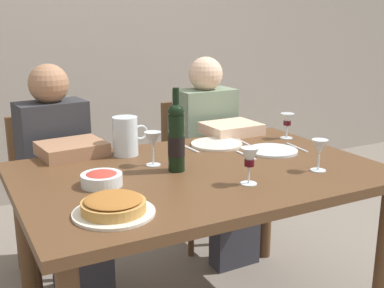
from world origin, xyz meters
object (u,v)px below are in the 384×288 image
object	(u,v)px
salad_bowl	(102,178)
wine_bottle	(176,137)
wine_glass_centre	(319,149)
chair_left	(50,184)
diner_left	(62,175)
wine_glass_right_diner	(249,159)
diner_right	(215,152)
wine_glass_spare	(153,141)
dinner_plate_right_setting	(272,151)
water_pitcher	(126,138)
wine_glass_left_diner	(287,121)
chair_right	(195,161)
dinner_plate_left_setting	(217,144)
dining_table	(200,190)
baked_tart	(114,206)

from	to	relation	value
salad_bowl	wine_bottle	bearing A→B (deg)	5.64
wine_glass_centre	wine_bottle	bearing A→B (deg)	152.03
chair_left	diner_left	world-z (taller)	diner_left
wine_glass_right_diner	diner_right	world-z (taller)	diner_right
wine_glass_spare	dinner_plate_right_setting	xyz separation A→B (m)	(0.59, -0.07, -0.10)
water_pitcher	chair_left	distance (m)	0.67
wine_glass_left_diner	diner_right	bearing A→B (deg)	118.46
wine_glass_right_diner	diner_left	world-z (taller)	diner_left
wine_glass_left_diner	wine_glass_centre	xyz separation A→B (m)	(-0.24, -0.50, 0.00)
wine_glass_right_diner	dinner_plate_right_setting	bearing A→B (deg)	42.38
wine_glass_right_diner	chair_right	distance (m)	1.24
wine_glass_right_diner	wine_glass_centre	world-z (taller)	wine_glass_right_diner
water_pitcher	wine_glass_right_diner	distance (m)	0.66
chair_right	wine_glass_centre	bearing A→B (deg)	87.67
wine_bottle	dinner_plate_left_setting	size ratio (longest dim) A/B	1.36
dining_table	chair_left	bearing A→B (deg)	117.75
baked_tart	diner_right	xyz separation A→B (m)	(0.93, 0.93, -0.17)
dinner_plate_right_setting	chair_left	size ratio (longest dim) A/B	0.28
baked_tart	dinner_plate_left_setting	bearing A→B (deg)	38.73
wine_bottle	water_pitcher	bearing A→B (deg)	107.89
wine_glass_left_diner	diner_right	distance (m)	0.50
salad_bowl	chair_right	xyz separation A→B (m)	(0.88, 0.88, -0.29)
wine_glass_spare	dinner_plate_right_setting	world-z (taller)	wine_glass_spare
salad_bowl	wine_glass_spare	bearing A→B (deg)	28.07
salad_bowl	wine_glass_left_diner	world-z (taller)	wine_glass_left_diner
baked_tart	chair_left	xyz separation A→B (m)	(0.02, 1.16, -0.29)
wine_glass_centre	dinner_plate_left_setting	xyz separation A→B (m)	(-0.16, 0.55, -0.09)
baked_tart	wine_glass_left_diner	world-z (taller)	wine_glass_left_diner
wine_glass_centre	chair_right	world-z (taller)	wine_glass_centre
wine_bottle	chair_right	world-z (taller)	wine_bottle
dining_table	chair_right	xyz separation A→B (m)	(0.45, 0.88, -0.17)
wine_glass_spare	chair_right	world-z (taller)	wine_glass_spare
dining_table	dinner_plate_right_setting	bearing A→B (deg)	10.46
dining_table	wine_glass_left_diner	world-z (taller)	wine_glass_left_diner
wine_bottle	wine_glass_centre	distance (m)	0.59
water_pitcher	salad_bowl	size ratio (longest dim) A/B	1.15
diner_left	chair_left	bearing A→B (deg)	-90.96
diner_left	wine_glass_left_diner	bearing A→B (deg)	155.37
salad_bowl	wine_glass_left_diner	size ratio (longest dim) A/B	1.18
wine_glass_spare	dinner_plate_right_setting	size ratio (longest dim) A/B	0.62
water_pitcher	wine_glass_left_diner	size ratio (longest dim) A/B	1.35
water_pitcher	chair_right	bearing A→B (deg)	39.08
water_pitcher	diner_right	size ratio (longest dim) A/B	0.16
wine_glass_centre	wine_glass_spare	distance (m)	0.70
wine_glass_right_diner	chair_left	world-z (taller)	wine_glass_right_diner
wine_glass_left_diner	wine_glass_spare	distance (m)	0.82
water_pitcher	diner_right	distance (m)	0.75
wine_bottle	chair_left	bearing A→B (deg)	113.36
salad_bowl	wine_glass_right_diner	distance (m)	0.57
wine_bottle	wine_glass_right_diner	xyz separation A→B (m)	(0.17, -0.28, -0.04)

